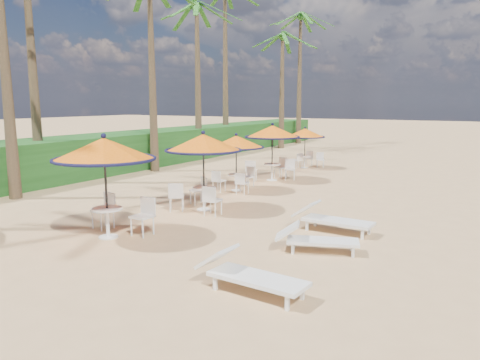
# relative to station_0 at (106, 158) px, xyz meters

# --- Properties ---
(ground) EXTENTS (160.00, 160.00, 0.00)m
(ground) POSITION_rel_station_0_xyz_m (4.92, -0.20, -2.02)
(ground) COLOR tan
(ground) RESTS_ON ground
(scrub_hedge) EXTENTS (3.00, 40.00, 1.80)m
(scrub_hedge) POSITION_rel_station_0_xyz_m (-8.58, 10.80, -1.12)
(scrub_hedge) COLOR #194716
(scrub_hedge) RESTS_ON ground
(station_0) EXTENTS (2.54, 2.54, 2.65)m
(station_0) POSITION_rel_station_0_xyz_m (0.00, 0.00, 0.00)
(station_0) COLOR black
(station_0) RESTS_ON ground
(station_1) EXTENTS (2.42, 2.42, 2.52)m
(station_1) POSITION_rel_station_0_xyz_m (0.34, 3.66, -0.18)
(station_1) COLOR black
(station_1) RESTS_ON ground
(station_2) EXTENTS (2.14, 2.22, 2.23)m
(station_2) POSITION_rel_station_0_xyz_m (-0.37, 6.97, -0.39)
(station_2) COLOR black
(station_2) RESTS_ON ground
(station_3) EXTENTS (2.40, 2.40, 2.51)m
(station_3) POSITION_rel_station_0_xyz_m (-0.26, 9.87, -0.19)
(station_3) COLOR black
(station_3) RESTS_ON ground
(station_4) EXTENTS (2.04, 2.14, 2.13)m
(station_4) POSITION_rel_station_0_xyz_m (-0.49, 14.17, -0.46)
(station_4) COLOR black
(station_4) RESTS_ON ground
(lounger_near) EXTENTS (2.18, 0.83, 0.76)m
(lounger_near) POSITION_rel_station_0_xyz_m (4.74, -1.28, -1.67)
(lounger_near) COLOR white
(lounger_near) RESTS_ON ground
(lounger_mid) EXTENTS (1.98, 1.21, 0.68)m
(lounger_mid) POSITION_rel_station_0_xyz_m (4.95, 1.48, -1.71)
(lounger_mid) COLOR white
(lounger_mid) RESTS_ON ground
(lounger_far) EXTENTS (2.17, 0.76, 0.77)m
(lounger_far) POSITION_rel_station_0_xyz_m (4.67, 3.33, -1.66)
(lounger_far) COLOR white
(lounger_far) RESTS_ON ground
(palm_4) EXTENTS (5.00, 5.00, 9.00)m
(palm_4) POSITION_rel_station_0_xyz_m (-7.62, 14.75, 6.19)
(palm_4) COLOR brown
(palm_4) RESTS_ON ground
(palm_5) EXTENTS (5.00, 5.00, 10.99)m
(palm_5) POSITION_rel_station_0_xyz_m (-8.61, 19.42, 8.05)
(palm_5) COLOR brown
(palm_5) RESTS_ON ground
(palm_6) EXTENTS (5.00, 5.00, 8.20)m
(palm_6) POSITION_rel_station_0_xyz_m (-5.98, 22.91, 5.44)
(palm_6) COLOR brown
(palm_6) RESTS_ON ground
(palm_7) EXTENTS (5.00, 5.00, 10.24)m
(palm_7) POSITION_rel_station_0_xyz_m (-6.50, 27.29, 7.35)
(palm_7) COLOR brown
(palm_7) RESTS_ON ground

